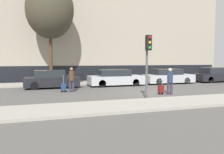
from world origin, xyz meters
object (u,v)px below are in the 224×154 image
(trolley_left, at_px, (63,87))
(trolley_right, at_px, (161,89))
(parked_bicycle, at_px, (86,78))
(bare_tree_near_crossing, at_px, (50,10))
(parked_car_2, at_px, (168,77))
(parked_car_1, at_px, (115,78))
(pedestrian_left, at_px, (72,78))
(parked_car_3, at_px, (216,75))
(parked_car_0, at_px, (52,80))
(traffic_light, at_px, (148,54))
(pedestrian_right, at_px, (170,80))

(trolley_left, height_order, trolley_right, same)
(parked_bicycle, xyz_separation_m, bare_tree_near_crossing, (-3.08, -0.27, 5.96))
(parked_car_2, bearing_deg, parked_bicycle, 160.72)
(trolley_left, xyz_separation_m, parked_bicycle, (2.47, 5.18, 0.14))
(parked_car_1, height_order, pedestrian_left, pedestrian_left)
(parked_car_3, bearing_deg, parked_car_0, -179.18)
(parked_car_0, bearing_deg, bare_tree_near_crossing, 88.40)
(traffic_light, relative_size, parked_bicycle, 1.95)
(parked_car_0, relative_size, parked_car_1, 0.88)
(parked_car_0, xyz_separation_m, traffic_light, (4.75, -6.83, 1.82))
(parked_car_0, bearing_deg, parked_car_2, 0.57)
(parked_car_2, bearing_deg, trolley_right, -125.43)
(trolley_right, relative_size, traffic_light, 0.33)
(parked_car_3, height_order, trolley_right, parked_car_3)
(pedestrian_left, bearing_deg, parked_car_0, 124.62)
(parked_car_3, bearing_deg, traffic_light, -147.58)
(traffic_light, bearing_deg, parked_car_0, 124.84)
(traffic_light, xyz_separation_m, bare_tree_near_crossing, (-4.69, 9.17, 3.98))
(parked_bicycle, bearing_deg, pedestrian_right, -65.45)
(trolley_left, height_order, bare_tree_near_crossing, bare_tree_near_crossing)
(bare_tree_near_crossing, bearing_deg, traffic_light, -62.92)
(trolley_right, bearing_deg, parked_car_1, 102.39)
(parked_car_1, distance_m, traffic_light, 7.07)
(parked_car_2, distance_m, trolley_left, 10.02)
(traffic_light, bearing_deg, pedestrian_left, 130.36)
(trolley_left, xyz_separation_m, pedestrian_right, (6.23, -3.05, 0.58))
(parked_car_1, xyz_separation_m, parked_car_3, (10.66, 0.24, 0.03))
(pedestrian_right, bearing_deg, pedestrian_left, 173.37)
(parked_car_2, xyz_separation_m, pedestrian_right, (-3.42, -5.72, 0.29))
(trolley_right, bearing_deg, parked_bicycle, 111.99)
(bare_tree_near_crossing, bearing_deg, parked_car_0, -91.60)
(parked_car_1, bearing_deg, traffic_light, -93.78)
(parked_car_1, relative_size, parked_car_3, 0.98)
(pedestrian_left, height_order, trolley_right, pedestrian_left)
(parked_car_3, distance_m, trolley_left, 15.45)
(parked_bicycle, bearing_deg, parked_car_0, -140.29)
(trolley_right, bearing_deg, pedestrian_left, 151.93)
(parked_car_0, relative_size, trolley_left, 3.61)
(parked_car_2, distance_m, parked_car_3, 5.54)
(parked_car_0, xyz_separation_m, parked_bicycle, (3.15, 2.61, -0.16))
(parked_car_1, xyz_separation_m, parked_car_2, (5.12, 0.11, -0.00))
(parked_car_2, xyz_separation_m, trolley_left, (-9.65, -2.67, -0.29))
(parked_car_1, relative_size, traffic_light, 1.34)
(trolley_right, bearing_deg, parked_car_3, 30.84)
(parked_car_0, relative_size, bare_tree_near_crossing, 0.46)
(traffic_light, bearing_deg, pedestrian_right, 29.27)
(trolley_left, bearing_deg, pedestrian_left, -10.07)
(parked_car_0, bearing_deg, parked_car_3, 0.82)
(parked_car_0, xyz_separation_m, pedestrian_left, (1.21, -2.66, 0.29))
(trolley_left, bearing_deg, trolley_right, -26.55)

